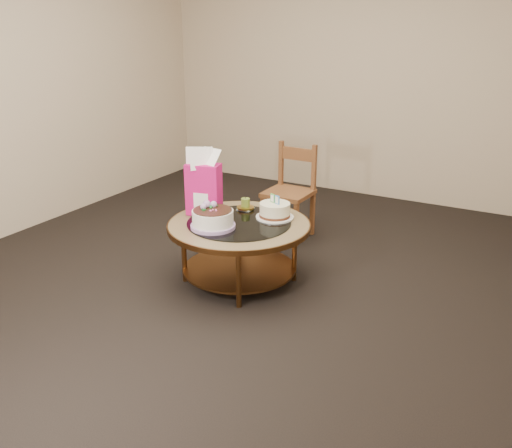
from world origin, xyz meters
The scene contains 8 objects.
ground centered at (0.00, 0.00, 0.00)m, with size 5.00×5.00×0.00m, color black.
room_walls centered at (0.00, 0.00, 1.54)m, with size 4.52×5.02×2.61m.
coffee_table centered at (0.00, 0.00, 0.38)m, with size 1.02×1.02×0.46m.
decorated_cake centered at (-0.10, -0.18, 0.52)m, with size 0.31×0.31×0.18m.
cream_cake centered at (0.18, 0.21, 0.51)m, with size 0.27×0.27×0.17m.
gift_bag centered at (-0.31, 0.03, 0.70)m, with size 0.27×0.22×0.49m.
pillar_candle centered at (-0.10, 0.26, 0.49)m, with size 0.13×0.13×0.10m.
dining_chair centered at (-0.08, 0.99, 0.41)m, with size 0.38×0.38×0.81m.
Camera 1 is at (1.95, -3.25, 1.86)m, focal length 40.00 mm.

